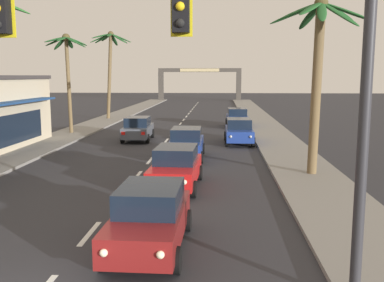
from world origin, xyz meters
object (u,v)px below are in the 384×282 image
object	(u,v)px
sedan_oncoming_far	(138,128)
palm_right_second	(318,54)
sedan_lead_at_stop_bar	(150,217)
palm_left_third	(67,58)
sedan_third_in_queue	(176,167)
sedan_fifth_in_queue	(186,143)
sedan_parked_mid_kerb	(239,131)
town_gateway_arch	(200,79)
palm_left_farthest	(110,55)
sedan_parked_nearest_kerb	(237,118)
traffic_signal_mast	(191,43)

from	to	relation	value
sedan_oncoming_far	palm_right_second	bearing A→B (deg)	-46.53
sedan_lead_at_stop_bar	palm_left_third	distance (m)	25.03
sedan_third_in_queue	sedan_fifth_in_queue	world-z (taller)	same
sedan_parked_mid_kerb	sedan_fifth_in_queue	bearing A→B (deg)	-119.45
sedan_third_in_queue	town_gateway_arch	world-z (taller)	town_gateway_arch
palm_left_third	palm_right_second	size ratio (longest dim) A/B	0.97
palm_left_farthest	palm_right_second	distance (m)	29.74
sedan_parked_nearest_kerb	sedan_parked_mid_kerb	size ratio (longest dim) A/B	1.01
sedan_parked_mid_kerb	town_gateway_arch	xyz separation A→B (m)	(-5.07, 51.89, 3.09)
sedan_parked_nearest_kerb	palm_left_farthest	world-z (taller)	palm_left_farthest
sedan_parked_mid_kerb	town_gateway_arch	distance (m)	52.23
sedan_parked_nearest_kerb	sedan_lead_at_stop_bar	bearing A→B (deg)	-96.87
sedan_oncoming_far	town_gateway_arch	world-z (taller)	town_gateway_arch
traffic_signal_mast	palm_left_third	xyz separation A→B (m)	(-11.18, 25.04, 0.75)
sedan_oncoming_far	sedan_parked_nearest_kerb	distance (m)	11.35
traffic_signal_mast	sedan_fifth_in_queue	bearing A→B (deg)	94.69
sedan_third_in_queue	palm_left_farthest	bearing A→B (deg)	109.05
palm_left_farthest	sedan_lead_at_stop_bar	bearing A→B (deg)	-74.44
sedan_third_in_queue	palm_left_third	xyz separation A→B (m)	(-9.97, 15.94, 5.06)
sedan_parked_nearest_kerb	sedan_third_in_queue	bearing A→B (deg)	-98.79
sedan_parked_nearest_kerb	town_gateway_arch	bearing A→B (deg)	97.17
sedan_parked_mid_kerb	sedan_third_in_queue	bearing A→B (deg)	-104.37
sedan_parked_nearest_kerb	sedan_parked_mid_kerb	distance (m)	9.58
sedan_parked_nearest_kerb	palm_left_farthest	size ratio (longest dim) A/B	0.49
sedan_lead_at_stop_bar	sedan_oncoming_far	bearing A→B (deg)	101.51
sedan_third_in_queue	palm_left_third	size ratio (longest dim) A/B	0.58
sedan_parked_nearest_kerb	sedan_parked_mid_kerb	xyz separation A→B (m)	(-0.25, -9.58, 0.00)
sedan_third_in_queue	sedan_oncoming_far	bearing A→B (deg)	107.15
sedan_third_in_queue	sedan_parked_nearest_kerb	world-z (taller)	same
traffic_signal_mast	sedan_parked_nearest_kerb	size ratio (longest dim) A/B	2.41
sedan_parked_nearest_kerb	palm_right_second	world-z (taller)	palm_right_second
sedan_fifth_in_queue	palm_left_farthest	bearing A→B (deg)	114.13
sedan_lead_at_stop_bar	sedan_parked_nearest_kerb	distance (m)	28.34
sedan_parked_mid_kerb	traffic_signal_mast	bearing A→B (deg)	-95.07
palm_right_second	traffic_signal_mast	bearing A→B (deg)	-112.96
palm_left_third	palm_left_farthest	xyz separation A→B (m)	(0.43, 11.71, 0.78)
sedan_lead_at_stop_bar	palm_right_second	xyz separation A→B (m)	(6.12, 8.85, 4.63)
sedan_fifth_in_queue	sedan_oncoming_far	distance (m)	7.63
sedan_oncoming_far	palm_left_third	bearing A→B (deg)	153.81
sedan_parked_nearest_kerb	palm_left_third	world-z (taller)	palm_left_third
sedan_fifth_in_queue	sedan_third_in_queue	bearing A→B (deg)	-89.44
sedan_third_in_queue	sedan_fifth_in_queue	size ratio (longest dim) A/B	1.01
sedan_third_in_queue	palm_left_third	bearing A→B (deg)	122.03
town_gateway_arch	palm_left_third	bearing A→B (deg)	-99.45
sedan_lead_at_stop_bar	sedan_oncoming_far	xyz separation A→B (m)	(-3.97, 19.49, 0.00)
traffic_signal_mast	town_gateway_arch	world-z (taller)	traffic_signal_mast
traffic_signal_mast	sedan_fifth_in_queue	world-z (taller)	traffic_signal_mast
sedan_lead_at_stop_bar	palm_left_third	world-z (taller)	palm_left_third
sedan_third_in_queue	sedan_parked_nearest_kerb	bearing A→B (deg)	81.21
sedan_oncoming_far	town_gateway_arch	size ratio (longest dim) A/B	0.29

